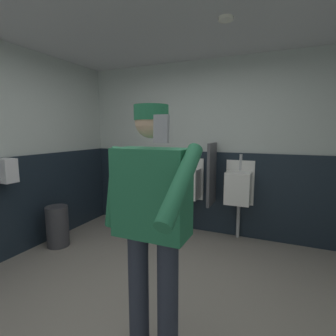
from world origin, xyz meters
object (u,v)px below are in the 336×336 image
object	(u,v)px
cell_phone	(161,129)
trash_bin	(57,226)
hand_dryer	(5,171)
urinal_left	(189,183)
urinal_middle	(239,187)
person	(152,217)

from	to	relation	value
cell_phone	trash_bin	size ratio (longest dim) A/B	0.20
trash_bin	hand_dryer	bearing A→B (deg)	-108.15
hand_dryer	urinal_left	bearing A→B (deg)	46.71
urinal_middle	trash_bin	xyz separation A→B (m)	(-2.22, -1.21, -0.50)
urinal_left	trash_bin	world-z (taller)	urinal_left
person	hand_dryer	world-z (taller)	person
cell_phone	hand_dryer	distance (m)	2.74
urinal_middle	hand_dryer	bearing A→B (deg)	-143.91
urinal_middle	person	distance (m)	2.30
urinal_left	hand_dryer	world-z (taller)	hand_dryer
urinal_left	cell_phone	world-z (taller)	cell_phone
cell_phone	trash_bin	bearing A→B (deg)	145.89
cell_phone	trash_bin	world-z (taller)	cell_phone
urinal_middle	cell_phone	size ratio (longest dim) A/B	11.27
urinal_middle	trash_bin	bearing A→B (deg)	-151.46
urinal_left	hand_dryer	bearing A→B (deg)	-133.29
urinal_left	person	distance (m)	2.35
person	trash_bin	distance (m)	2.39
urinal_left	trash_bin	distance (m)	1.96
trash_bin	cell_phone	bearing A→B (deg)	-34.13
urinal_middle	person	size ratio (longest dim) A/B	0.72
person	urinal_middle	bearing A→B (deg)	84.71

